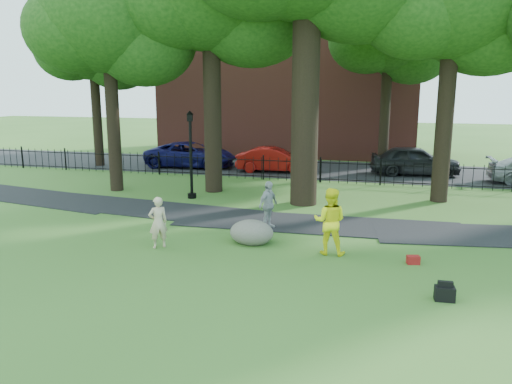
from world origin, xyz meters
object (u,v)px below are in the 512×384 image
(red_sedan, at_px, (274,160))
(lamppost, at_px, (191,156))
(man, at_px, (330,221))
(boulder, at_px, (252,231))
(woman, at_px, (158,222))

(red_sedan, bearing_deg, lamppost, 160.46)
(man, height_order, red_sedan, man)
(man, bearing_deg, boulder, -7.77)
(woman, relative_size, red_sedan, 0.37)
(boulder, bearing_deg, man, -8.52)
(woman, distance_m, boulder, 2.87)
(man, bearing_deg, red_sedan, -69.86)
(woman, distance_m, man, 5.11)
(woman, bearing_deg, red_sedan, -131.76)
(lamppost, relative_size, red_sedan, 0.88)
(man, relative_size, boulder, 1.42)
(lamppost, bearing_deg, boulder, -69.40)
(woman, bearing_deg, lamppost, -116.71)
(woman, relative_size, lamppost, 0.41)
(man, relative_size, red_sedan, 0.45)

